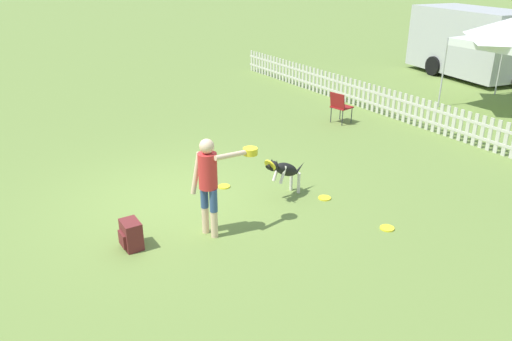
{
  "coord_description": "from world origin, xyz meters",
  "views": [
    {
      "loc": [
        7.4,
        -3.02,
        3.93
      ],
      "look_at": [
        1.07,
        0.91,
        0.74
      ],
      "focal_mm": 35.0,
      "sensor_mm": 36.0,
      "label": 1
    }
  ],
  "objects_px": {
    "backpack_on_grass": "(131,235)",
    "frisbee_midfield": "(387,228)",
    "equipment_trailer": "(470,41)",
    "handler_person": "(211,176)",
    "leaping_dog": "(284,170)",
    "frisbee_near_dog": "(224,186)",
    "folding_chair_center": "(340,105)",
    "frisbee_near_handler": "(325,198)"
  },
  "relations": [
    {
      "from": "frisbee_near_dog",
      "to": "frisbee_midfield",
      "type": "relative_size",
      "value": 1.0
    },
    {
      "from": "frisbee_midfield",
      "to": "frisbee_near_dog",
      "type": "bearing_deg",
      "value": -152.15
    },
    {
      "from": "handler_person",
      "to": "frisbee_near_handler",
      "type": "relative_size",
      "value": 6.93
    },
    {
      "from": "frisbee_midfield",
      "to": "equipment_trailer",
      "type": "relative_size",
      "value": 0.04
    },
    {
      "from": "backpack_on_grass",
      "to": "folding_chair_center",
      "type": "relative_size",
      "value": 0.53
    },
    {
      "from": "equipment_trailer",
      "to": "frisbee_near_dog",
      "type": "bearing_deg",
      "value": -62.95
    },
    {
      "from": "frisbee_midfield",
      "to": "equipment_trailer",
      "type": "xyz_separation_m",
      "value": [
        -6.5,
        10.47,
        1.22
      ]
    },
    {
      "from": "handler_person",
      "to": "leaping_dog",
      "type": "distance_m",
      "value": 1.78
    },
    {
      "from": "frisbee_near_handler",
      "to": "frisbee_midfield",
      "type": "xyz_separation_m",
      "value": [
        1.36,
        0.16,
        0.0
      ]
    },
    {
      "from": "backpack_on_grass",
      "to": "equipment_trailer",
      "type": "distance_m",
      "value": 14.93
    },
    {
      "from": "frisbee_midfield",
      "to": "equipment_trailer",
      "type": "bearing_deg",
      "value": 121.82
    },
    {
      "from": "leaping_dog",
      "to": "frisbee_near_dog",
      "type": "bearing_deg",
      "value": 21.45
    },
    {
      "from": "folding_chair_center",
      "to": "equipment_trailer",
      "type": "xyz_separation_m",
      "value": [
        -1.91,
        7.54,
        0.75
      ]
    },
    {
      "from": "frisbee_near_handler",
      "to": "frisbee_midfield",
      "type": "relative_size",
      "value": 1.0
    },
    {
      "from": "equipment_trailer",
      "to": "leaping_dog",
      "type": "bearing_deg",
      "value": -57.73
    },
    {
      "from": "handler_person",
      "to": "backpack_on_grass",
      "type": "relative_size",
      "value": 3.63
    },
    {
      "from": "frisbee_near_dog",
      "to": "leaping_dog",
      "type": "bearing_deg",
      "value": 36.94
    },
    {
      "from": "leaping_dog",
      "to": "backpack_on_grass",
      "type": "distance_m",
      "value": 2.88
    },
    {
      "from": "handler_person",
      "to": "folding_chair_center",
      "type": "height_order",
      "value": "handler_person"
    },
    {
      "from": "frisbee_near_handler",
      "to": "folding_chair_center",
      "type": "bearing_deg",
      "value": 136.32
    },
    {
      "from": "leaping_dog",
      "to": "frisbee_near_handler",
      "type": "height_order",
      "value": "leaping_dog"
    },
    {
      "from": "handler_person",
      "to": "folding_chair_center",
      "type": "distance_m",
      "value": 6.27
    },
    {
      "from": "frisbee_near_dog",
      "to": "folding_chair_center",
      "type": "height_order",
      "value": "folding_chair_center"
    },
    {
      "from": "leaping_dog",
      "to": "frisbee_midfield",
      "type": "bearing_deg",
      "value": -173.12
    },
    {
      "from": "handler_person",
      "to": "equipment_trailer",
      "type": "bearing_deg",
      "value": 96.45
    },
    {
      "from": "leaping_dog",
      "to": "folding_chair_center",
      "type": "bearing_deg",
      "value": -68.12
    },
    {
      "from": "frisbee_near_handler",
      "to": "equipment_trailer",
      "type": "distance_m",
      "value": 11.87
    },
    {
      "from": "leaping_dog",
      "to": "frisbee_near_handler",
      "type": "bearing_deg",
      "value": -142.21
    },
    {
      "from": "frisbee_midfield",
      "to": "backpack_on_grass",
      "type": "distance_m",
      "value": 3.93
    },
    {
      "from": "handler_person",
      "to": "frisbee_near_dog",
      "type": "height_order",
      "value": "handler_person"
    },
    {
      "from": "frisbee_midfield",
      "to": "backpack_on_grass",
      "type": "xyz_separation_m",
      "value": [
        -1.59,
        -3.59,
        0.2
      ]
    },
    {
      "from": "backpack_on_grass",
      "to": "folding_chair_center",
      "type": "xyz_separation_m",
      "value": [
        -3.0,
        6.52,
        0.27
      ]
    },
    {
      "from": "equipment_trailer",
      "to": "folding_chair_center",
      "type": "bearing_deg",
      "value": -66.32
    },
    {
      "from": "handler_person",
      "to": "leaping_dog",
      "type": "bearing_deg",
      "value": 90.45
    },
    {
      "from": "backpack_on_grass",
      "to": "frisbee_midfield",
      "type": "bearing_deg",
      "value": 66.15
    },
    {
      "from": "folding_chair_center",
      "to": "equipment_trailer",
      "type": "bearing_deg",
      "value": -86.06
    },
    {
      "from": "backpack_on_grass",
      "to": "frisbee_near_dog",
      "type": "bearing_deg",
      "value": 117.89
    },
    {
      "from": "handler_person",
      "to": "frisbee_near_dog",
      "type": "relative_size",
      "value": 6.93
    },
    {
      "from": "equipment_trailer",
      "to": "backpack_on_grass",
      "type": "bearing_deg",
      "value": -61.27
    },
    {
      "from": "backpack_on_grass",
      "to": "handler_person",
      "type": "bearing_deg",
      "value": 77.32
    },
    {
      "from": "frisbee_midfield",
      "to": "equipment_trailer",
      "type": "distance_m",
      "value": 12.38
    },
    {
      "from": "frisbee_midfield",
      "to": "folding_chair_center",
      "type": "xyz_separation_m",
      "value": [
        -4.59,
        2.93,
        0.47
      ]
    }
  ]
}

